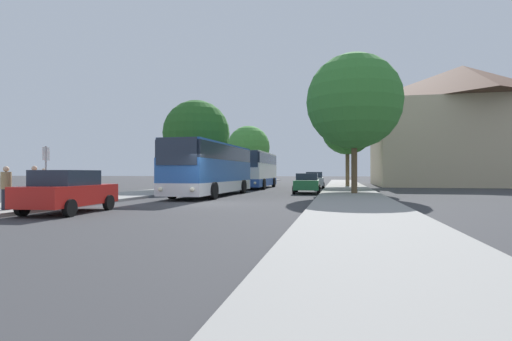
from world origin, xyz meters
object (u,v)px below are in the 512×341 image
object	(u,v)px
pedestrian_waiting_near	(44,184)
tree_right_far	(347,129)
tree_left_near	(248,147)
tree_right_mid	(354,101)
tree_left_far	(196,134)
bus_stop_sign	(46,168)
parked_car_right_far	(314,180)
parked_car_right_near	(307,183)
bus_middle	(257,169)
tree_right_near	(354,116)
parked_car_left_curb	(68,191)
pedestrian_walking_back	(6,188)
pedestrian_waiting_far	(34,185)
bus_front	(212,168)

from	to	relation	value
pedestrian_waiting_near	tree_right_far	bearing A→B (deg)	-22.54
tree_left_near	tree_right_mid	xyz separation A→B (m)	(13.22, -26.11, 1.32)
tree_left_far	bus_stop_sign	bearing A→B (deg)	-93.09
tree_left_near	tree_left_far	xyz separation A→B (m)	(-0.04, -20.68, -0.10)
parked_car_right_far	tree_right_far	bearing A→B (deg)	-147.55
bus_stop_sign	parked_car_right_near	bearing A→B (deg)	51.96
parked_car_right_far	bus_stop_sign	size ratio (longest dim) A/B	1.79
bus_middle	tree_right_near	bearing A→B (deg)	-32.10
parked_car_right_near	tree_right_far	world-z (taller)	tree_right_far
parked_car_left_curb	tree_right_near	bearing A→B (deg)	57.23
tree_left_far	tree_right_near	world-z (taller)	tree_right_near
bus_middle	parked_car_left_curb	distance (m)	25.21
parked_car_right_far	tree_left_far	bearing A→B (deg)	31.65
tree_right_mid	bus_middle	bearing A→B (deg)	129.76
parked_car_right_far	pedestrian_walking_back	bearing A→B (deg)	67.02
pedestrian_waiting_near	parked_car_right_far	bearing A→B (deg)	-19.08
bus_middle	pedestrian_waiting_far	world-z (taller)	bus_middle
bus_middle	tree_left_far	size ratio (longest dim) A/B	1.43
parked_car_left_curb	pedestrian_waiting_near	size ratio (longest dim) A/B	2.64
bus_front	pedestrian_waiting_near	xyz separation A→B (m)	(-6.37, -7.62, -0.86)
tree_right_near	tree_right_mid	bearing A→B (deg)	-92.20
parked_car_left_curb	tree_right_far	distance (m)	31.55
parked_car_right_near	tree_right_near	size ratio (longest dim) A/B	0.55
tree_left_far	tree_right_far	bearing A→B (deg)	35.24
tree_left_near	tree_left_far	world-z (taller)	tree_left_near
pedestrian_waiting_near	tree_left_far	bearing A→B (deg)	0.77
pedestrian_waiting_near	tree_right_mid	distance (m)	19.43
bus_front	pedestrian_waiting_far	bearing A→B (deg)	-112.92
bus_middle	bus_stop_sign	distance (m)	23.16
tree_right_near	bus_front	bearing A→B (deg)	-140.32
pedestrian_walking_back	pedestrian_waiting_far	bearing A→B (deg)	144.13
bus_middle	parked_car_right_near	size ratio (longest dim) A/B	2.37
tree_left_near	tree_right_near	size ratio (longest dim) A/B	0.93
parked_car_left_curb	pedestrian_waiting_far	world-z (taller)	pedestrian_waiting_far
parked_car_right_far	tree_right_far	xyz separation A→B (m)	(3.31, 2.39, 5.27)
bus_stop_sign	tree_left_near	distance (m)	38.10
pedestrian_waiting_far	pedestrian_walking_back	xyz separation A→B (m)	(0.64, -2.15, -0.03)
pedestrian_waiting_far	tree_right_near	bearing A→B (deg)	176.67
parked_car_right_near	pedestrian_waiting_near	size ratio (longest dim) A/B	2.90
tree_left_near	tree_right_mid	distance (m)	29.30
bus_stop_sign	tree_right_mid	xyz separation A→B (m)	(14.19, 11.83, 4.62)
parked_car_left_curb	tree_left_far	distance (m)	20.33
parked_car_left_curb	parked_car_right_far	size ratio (longest dim) A/B	0.91
bus_stop_sign	pedestrian_walking_back	size ratio (longest dim) A/B	1.60
parked_car_left_curb	pedestrian_waiting_near	world-z (taller)	pedestrian_waiting_near
bus_front	bus_stop_sign	xyz separation A→B (m)	(-4.95, -9.22, -0.06)
pedestrian_walking_back	tree_left_near	xyz separation A→B (m)	(-0.04, 41.23, 4.10)
parked_car_right_near	pedestrian_waiting_far	size ratio (longest dim) A/B	2.78
pedestrian_walking_back	bus_stop_sign	bearing A→B (deg)	144.66
pedestrian_walking_back	parked_car_left_curb	bearing A→B (deg)	57.64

